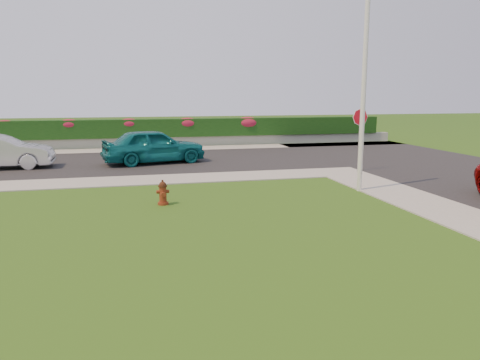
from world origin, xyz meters
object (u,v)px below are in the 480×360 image
object	(u,v)px
fire_hydrant	(163,193)
stop_sign	(360,125)
sedan_teal	(154,146)
utility_pole	(363,99)

from	to	relation	value
fire_hydrant	stop_sign	xyz separation A→B (m)	(8.42, 4.11, 1.61)
sedan_teal	stop_sign	bearing A→B (deg)	-129.94
utility_pole	stop_sign	xyz separation A→B (m)	(1.85, 3.64, -1.10)
fire_hydrant	stop_sign	bearing A→B (deg)	23.74
sedan_teal	utility_pole	bearing A→B (deg)	-153.73
sedan_teal	utility_pole	world-z (taller)	utility_pole
fire_hydrant	sedan_teal	xyz separation A→B (m)	(0.23, 8.36, 0.49)
utility_pole	stop_sign	size ratio (longest dim) A/B	2.33
sedan_teal	utility_pole	size ratio (longest dim) A/B	0.76
fire_hydrant	utility_pole	xyz separation A→B (m)	(6.57, 0.47, 2.71)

